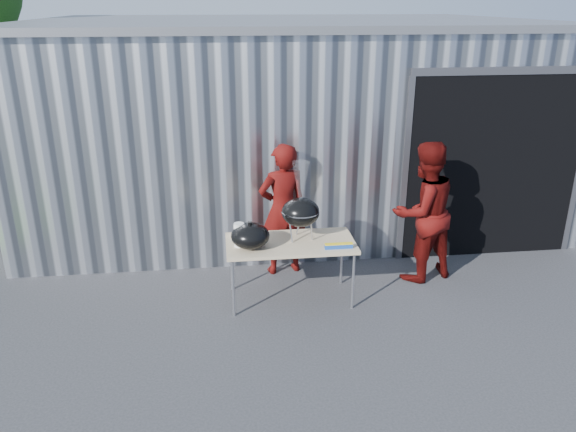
{
  "coord_description": "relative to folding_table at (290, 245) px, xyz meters",
  "views": [
    {
      "loc": [
        -0.36,
        -5.23,
        3.37
      ],
      "look_at": [
        0.38,
        0.79,
        1.05
      ],
      "focal_mm": 35.0,
      "sensor_mm": 36.0,
      "label": 1
    }
  ],
  "objects": [
    {
      "name": "kettle_grill",
      "position": [
        0.13,
        0.07,
        0.46
      ],
      "size": [
        0.45,
        0.45,
        0.94
      ],
      "color": "black",
      "rests_on": "folding_table"
    },
    {
      "name": "person_bystander",
      "position": [
        1.73,
        0.38,
        0.19
      ],
      "size": [
        1.05,
        0.93,
        1.8
      ],
      "primitive_type": "imported",
      "rotation": [
        0.0,
        0.0,
        3.47
      ],
      "color": "#450807",
      "rests_on": "ground"
    },
    {
      "name": "folding_table",
      "position": [
        0.0,
        0.0,
        0.0
      ],
      "size": [
        1.5,
        0.75,
        0.75
      ],
      "color": "tan",
      "rests_on": "ground"
    },
    {
      "name": "foil_box",
      "position": [
        0.52,
        -0.25,
        0.07
      ],
      "size": [
        0.32,
        0.05,
        0.06
      ],
      "color": "#18449D",
      "rests_on": "folding_table"
    },
    {
      "name": "building",
      "position": [
        0.51,
        3.86,
        0.83
      ],
      "size": [
        8.2,
        6.2,
        3.1
      ],
      "color": "silver",
      "rests_on": "ground"
    },
    {
      "name": "grill_lid",
      "position": [
        -0.47,
        -0.1,
        0.18
      ],
      "size": [
        0.44,
        0.44,
        0.32
      ],
      "color": "black",
      "rests_on": "folding_table"
    },
    {
      "name": "white_tub",
      "position": [
        -0.55,
        0.24,
        0.09
      ],
      "size": [
        0.2,
        0.15,
        0.1
      ],
      "primitive_type": "cube",
      "color": "white",
      "rests_on": "folding_table"
    },
    {
      "name": "paper_towels",
      "position": [
        -0.59,
        -0.05,
        0.18
      ],
      "size": [
        0.12,
        0.12,
        0.28
      ],
      "primitive_type": "cylinder",
      "color": "white",
      "rests_on": "folding_table"
    },
    {
      "name": "person_cook",
      "position": [
        -0.0,
        0.77,
        0.16
      ],
      "size": [
        0.71,
        0.54,
        1.74
      ],
      "primitive_type": "imported",
      "rotation": [
        0.0,
        0.0,
        3.35
      ],
      "color": "#450807",
      "rests_on": "ground"
    },
    {
      "name": "ground",
      "position": [
        -0.4,
        -0.72,
        -0.71
      ],
      "size": [
        80.0,
        80.0,
        0.0
      ],
      "primitive_type": "plane",
      "color": "#2D2D2F"
    }
  ]
}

